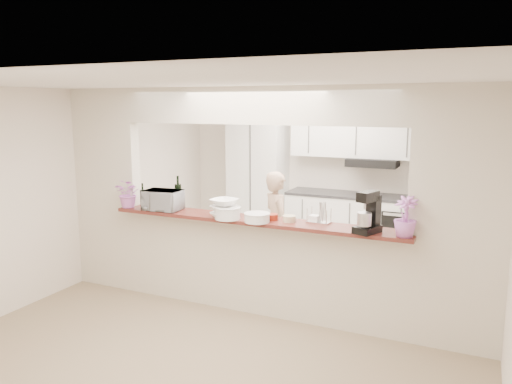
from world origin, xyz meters
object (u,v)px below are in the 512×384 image
Objects in this scene: refrigerator at (466,209)px; toaster_oven at (163,200)px; stand_mixer at (369,214)px; person at (277,227)px.

refrigerator reaches higher than toaster_oven.
toaster_oven is (-3.20, -2.75, 0.36)m from refrigerator.
refrigerator is at bearing 74.08° from stand_mixer.
refrigerator is 1.17× the size of person.
refrigerator is 3.97× the size of toaster_oven.
stand_mixer is at bearing -6.73° from toaster_oven.
stand_mixer is (2.40, -0.04, 0.06)m from toaster_oven.
person is at bearing 140.45° from stand_mixer.
refrigerator is 4.23m from toaster_oven.
stand_mixer is 0.28× the size of person.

